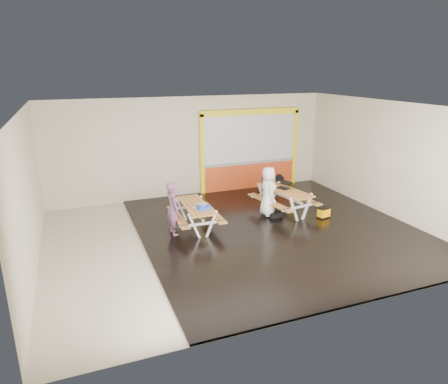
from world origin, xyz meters
name	(u,v)px	position (x,y,z in m)	size (l,w,h in m)	color
room	(236,174)	(0.00, 0.00, 1.75)	(10.02, 8.02, 3.52)	beige
deck	(276,229)	(1.25, 0.00, 0.03)	(7.50, 7.98, 0.05)	black
kiosk	(250,152)	(2.20, 3.93, 1.44)	(3.88, 0.16, 3.00)	#D2471D
picnic_table_left	(195,210)	(-0.89, 0.83, 0.57)	(1.31, 1.89, 0.75)	#B0753A
picnic_table_right	(284,195)	(2.07, 1.05, 0.62)	(1.71, 2.23, 0.81)	#B0753A
person_left	(173,208)	(-1.59, 0.65, 0.78)	(0.55, 0.36, 1.50)	#6A4762
person_right	(268,191)	(1.46, 0.97, 0.84)	(0.73, 0.48, 1.50)	white
laptop_left	(200,207)	(-0.87, 0.48, 0.79)	(0.37, 0.35, 0.14)	silver
laptop_right	(284,186)	(2.14, 1.19, 0.86)	(0.54, 0.51, 0.18)	black
blue_pouch	(204,207)	(-0.79, 0.39, 0.80)	(0.33, 0.23, 0.10)	blue
toolbox	(269,180)	(1.97, 1.93, 0.91)	(0.49, 0.37, 0.26)	black
backpack	(279,182)	(2.46, 2.10, 0.74)	(0.31, 0.22, 0.48)	black
dark_case	(275,214)	(1.64, 0.81, 0.13)	(0.40, 0.30, 0.15)	black
fluke_bag	(324,213)	(2.99, 0.21, 0.20)	(0.41, 0.31, 0.32)	black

